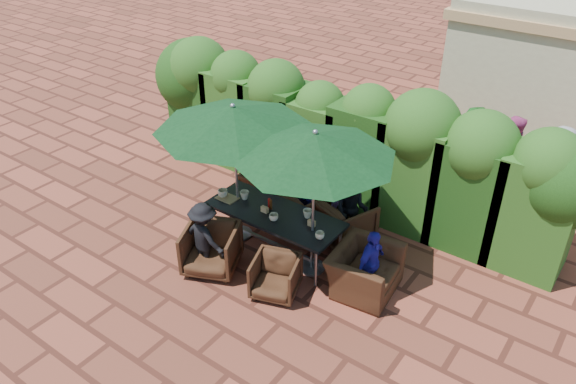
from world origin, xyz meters
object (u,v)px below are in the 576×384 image
Objects in this scene: dining_table at (275,217)px; chair_near_left at (211,247)px; chair_far_left at (269,187)px; chair_far_right at (345,219)px; umbrella_left at (233,118)px; chair_near_right at (276,275)px; umbrella_right at (315,146)px; chair_end_right at (365,264)px; chair_far_mid at (304,206)px.

dining_table is 1.13m from chair_near_left.
chair_far_left is 1.71m from chair_far_right.
dining_table is 1.72m from umbrella_left.
chair_near_right is (1.56, -1.85, -0.08)m from chair_far_left.
umbrella_right reaches higher than chair_far_left.
dining_table is 0.93× the size of umbrella_right.
umbrella_right is 2.40m from chair_near_left.
chair_near_left is at bearing 108.30° from chair_end_right.
chair_end_right is at bearing 21.36° from chair_near_right.
chair_far_mid is at bearing 57.84° from chair_end_right.
chair_far_right is at bearing 175.89° from chair_far_left.
chair_far_left is at bearing 18.11° from chair_far_right.
chair_near_right is at bearing 127.45° from chair_far_mid.
umbrella_left is 1.02× the size of umbrella_right.
umbrella_left is at bearing 96.47° from chair_far_left.
chair_far_left is 0.99× the size of chair_far_right.
chair_far_left is (-0.91, 1.02, -0.25)m from dining_table.
dining_table is 2.72× the size of chair_near_left.
umbrella_left is 2.07m from chair_far_left.
umbrella_right is 2.67m from chair_far_left.
chair_end_right is (1.68, -0.82, 0.05)m from chair_far_mid.
chair_end_right is at bearing 4.30° from umbrella_right.
chair_near_right is 1.35m from chair_end_right.
umbrella_left is 2.05m from chair_near_left.
dining_table is 2.75× the size of chair_far_mid.
dining_table is 2.71× the size of chair_far_right.
umbrella_right reaches higher than chair_end_right.
chair_far_mid is 1.89m from chair_near_left.
chair_far_mid is at bearing 26.39° from chair_far_right.
umbrella_left is at bearing 178.86° from umbrella_right.
umbrella_right reaches higher than chair_far_mid.
dining_table is 0.89m from chair_far_mid.
chair_far_left is 2.42m from chair_near_right.
umbrella_right is 2.14m from chair_far_mid.
chair_far_right is (0.03, 0.96, -1.79)m from umbrella_right.
umbrella_right reaches higher than chair_near_left.
chair_near_right is at bearing 106.29° from chair_far_right.
chair_far_right is at bearing -158.34° from chair_far_mid.
chair_end_right reaches higher than chair_far_mid.
dining_table is at bearing 108.52° from chair_near_right.
chair_near_left is (-0.52, -1.82, 0.00)m from chair_far_mid.
chair_near_right is (0.65, -0.84, -0.33)m from dining_table.
umbrella_right is at bearing 62.77° from chair_near_right.
chair_end_right reaches higher than chair_near_right.
chair_near_right is 0.65× the size of chair_end_right.
chair_near_left is (-1.29, -0.93, -1.79)m from umbrella_right.
chair_far_mid is 0.79× the size of chair_end_right.
chair_far_left reaches higher than dining_table.
umbrella_right is 2.92× the size of chair_near_left.
umbrella_left is at bearing 64.45° from chair_far_mid.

